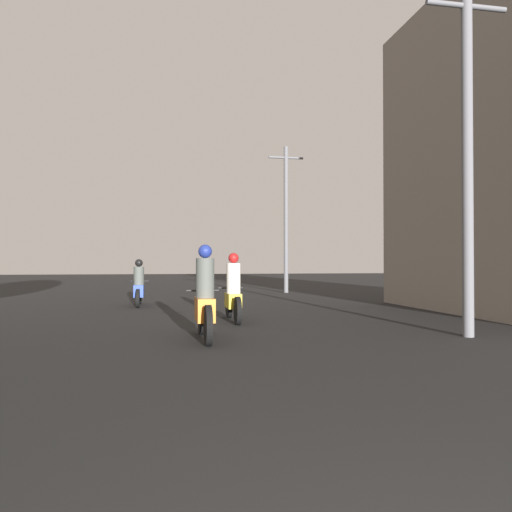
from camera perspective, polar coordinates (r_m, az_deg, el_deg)
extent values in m
cylinder|color=black|center=(9.53, -6.24, -6.90)|extent=(0.10, 0.66, 0.66)
cylinder|color=black|center=(8.21, -5.50, -7.89)|extent=(0.10, 0.66, 0.66)
cube|color=orange|center=(8.85, -5.89, -6.05)|extent=(0.30, 0.88, 0.41)
cylinder|color=black|center=(9.26, -6.12, -3.94)|extent=(0.60, 0.04, 0.04)
cylinder|color=#4C514C|center=(8.73, -5.84, -2.52)|extent=(0.32, 0.32, 0.69)
sphere|color=navy|center=(8.73, -5.83, 0.53)|extent=(0.24, 0.24, 0.24)
cylinder|color=black|center=(12.32, -3.12, -5.63)|extent=(0.10, 0.62, 0.62)
cylinder|color=black|center=(10.91, -2.11, -6.26)|extent=(0.10, 0.62, 0.62)
cube|color=gold|center=(11.60, -2.65, -5.10)|extent=(0.30, 0.81, 0.34)
cylinder|color=black|center=(12.04, -2.96, -3.66)|extent=(0.60, 0.04, 0.04)
cylinder|color=silver|center=(11.49, -2.59, -2.57)|extent=(0.32, 0.32, 0.69)
sphere|color=#A51919|center=(11.49, -2.59, -0.24)|extent=(0.24, 0.24, 0.24)
cylinder|color=black|center=(16.87, -13.13, -4.39)|extent=(0.10, 0.57, 0.57)
cylinder|color=black|center=(15.42, -13.35, -4.73)|extent=(0.10, 0.57, 0.57)
cube|color=#1E389E|center=(16.13, -13.23, -3.89)|extent=(0.30, 0.86, 0.37)
cylinder|color=black|center=(16.59, -13.16, -2.81)|extent=(0.60, 0.04, 0.04)
cylinder|color=#4C514C|center=(16.03, -13.24, -2.22)|extent=(0.32, 0.32, 0.57)
sphere|color=black|center=(16.02, -13.24, -0.78)|extent=(0.24, 0.24, 0.24)
cylinder|color=slate|center=(10.05, 23.01, 10.37)|extent=(0.20, 0.20, 6.56)
cylinder|color=slate|center=(10.94, 22.92, 24.82)|extent=(1.60, 0.10, 0.10)
cylinder|color=slate|center=(22.69, 3.45, 4.18)|extent=(0.20, 0.20, 6.63)
cylinder|color=slate|center=(23.11, 3.45, 11.15)|extent=(1.60, 0.10, 0.10)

